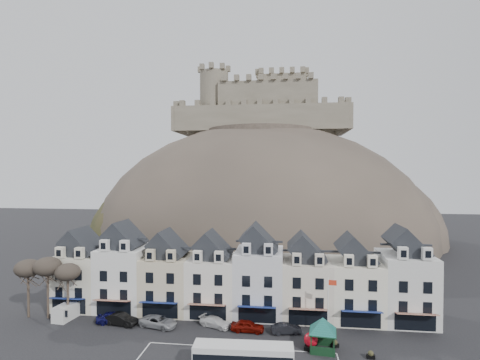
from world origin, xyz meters
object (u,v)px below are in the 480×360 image
object	(u,v)px
car_black	(121,319)
car_maroon	(248,326)
flagpole	(329,304)
car_white	(215,322)
white_van	(68,311)
bus	(243,357)
car_navy	(114,317)
red_buoy	(311,341)
car_charcoal	(286,329)
car_silver	(158,322)
bus_shelter	(323,325)

from	to	relation	value
car_black	car_maroon	distance (m)	17.16
flagpole	car_white	xyz separation A→B (m)	(-14.61, 1.39, -3.62)
white_van	car_white	size ratio (longest dim) A/B	1.07
bus	car_navy	xyz separation A→B (m)	(-18.91, 10.16, -0.83)
bus	car_navy	size ratio (longest dim) A/B	2.28
red_buoy	flagpole	size ratio (longest dim) A/B	0.27
car_white	flagpole	bearing A→B (deg)	-72.76
car_navy	car_maroon	world-z (taller)	car_navy
bus	car_maroon	xyz separation A→B (m)	(-0.53, 9.70, -0.88)
car_navy	car_charcoal	size ratio (longest dim) A/B	1.18
red_buoy	car_silver	xyz separation A→B (m)	(-19.71, 3.97, -0.31)
flagpole	car_charcoal	size ratio (longest dim) A/B	1.92
bus	white_van	size ratio (longest dim) A/B	2.21
car_silver	car_maroon	bearing A→B (deg)	-76.45
car_navy	car_black	bearing A→B (deg)	-122.63
red_buoy	car_charcoal	size ratio (longest dim) A/B	0.51
bus	white_van	distance (m)	28.33
bus	car_black	size ratio (longest dim) A/B	2.23
white_van	car_maroon	distance (m)	25.59
white_van	car_maroon	world-z (taller)	white_van
car_navy	car_black	distance (m)	1.30
car_maroon	car_charcoal	distance (m)	4.99
car_black	car_white	distance (m)	12.78
red_buoy	car_black	distance (m)	25.26
flagpole	car_silver	world-z (taller)	flagpole
car_navy	car_white	distance (m)	13.96
flagpole	car_navy	bearing A→B (deg)	178.22
red_buoy	car_silver	bearing A→B (deg)	168.61
bus	car_white	world-z (taller)	bus
bus	car_navy	bearing A→B (deg)	149.56
red_buoy	car_charcoal	distance (m)	4.87
car_navy	red_buoy	bearing A→B (deg)	-111.51
bus	car_silver	xyz separation A→B (m)	(-12.45, 9.70, -0.90)
car_black	car_silver	world-z (taller)	car_black
bus	car_white	size ratio (longest dim) A/B	2.36
flagpole	car_silver	bearing A→B (deg)	178.89
bus	car_white	xyz separation A→B (m)	(-4.96, 10.66, -0.97)
white_van	car_white	world-z (taller)	white_van
flagpole	white_van	size ratio (longest dim) A/B	1.58
car_navy	car_white	bearing A→B (deg)	-99.84
car_black	car_white	xyz separation A→B (m)	(12.74, 0.96, -0.13)
flagpole	red_buoy	bearing A→B (deg)	-124.17
car_navy	car_white	world-z (taller)	car_navy
bus_shelter	car_maroon	world-z (taller)	bus_shelter
car_navy	car_charcoal	world-z (taller)	car_navy
car_navy	car_charcoal	bearing A→B (deg)	-103.03
car_black	car_silver	distance (m)	5.24
flagpole	car_white	bearing A→B (deg)	174.57
bus	car_maroon	distance (m)	9.75
red_buoy	car_charcoal	world-z (taller)	red_buoy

